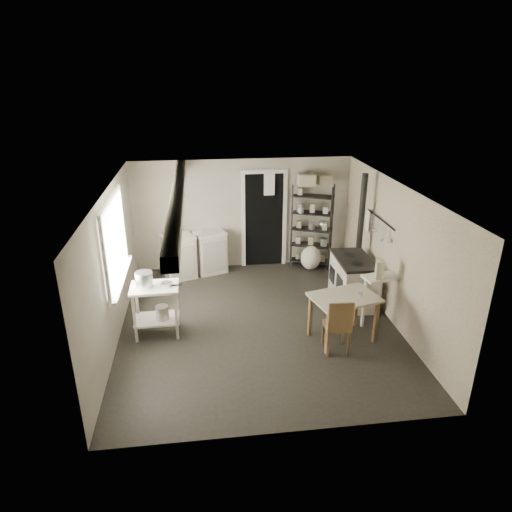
{
  "coord_description": "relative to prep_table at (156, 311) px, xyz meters",
  "views": [
    {
      "loc": [
        -0.89,
        -6.59,
        3.94
      ],
      "look_at": [
        0.0,
        0.3,
        1.1
      ],
      "focal_mm": 32.0,
      "sensor_mm": 36.0,
      "label": 1
    }
  ],
  "objects": [
    {
      "name": "flour_sack",
      "position": [
        3.04,
        2.19,
        -0.16
      ],
      "size": [
        0.52,
        0.47,
        0.52
      ],
      "primitive_type": "ellipsoid",
      "rotation": [
        0.0,
        0.0,
        0.29
      ],
      "color": "white",
      "rests_on": "ground"
    },
    {
      "name": "mixing_bowl",
      "position": [
        0.68,
        2.18,
        0.55
      ],
      "size": [
        0.28,
        0.28,
        0.07
      ],
      "primitive_type": "imported",
      "rotation": [
        0.0,
        0.0,
        0.04
      ],
      "color": "silver",
      "rests_on": "base_cabinets"
    },
    {
      "name": "wall_left",
      "position": [
        -0.61,
        0.1,
        0.75
      ],
      "size": [
        0.02,
        5.0,
        2.3
      ],
      "primitive_type": "cube",
      "color": "#B3AB99",
      "rests_on": "ground"
    },
    {
      "name": "floor_crock",
      "position": [
        3.13,
        0.22,
        -0.33
      ],
      "size": [
        0.15,
        0.15,
        0.15
      ],
      "primitive_type": "cylinder",
      "rotation": [
        0.0,
        0.0,
        -0.21
      ],
      "color": "silver",
      "rests_on": "ground"
    },
    {
      "name": "wall_front",
      "position": [
        1.64,
        -2.4,
        0.75
      ],
      "size": [
        4.5,
        0.02,
        2.3
      ],
      "primitive_type": "cube",
      "color": "#B3AB99",
      "rests_on": "ground"
    },
    {
      "name": "floor",
      "position": [
        1.64,
        0.1,
        -0.4
      ],
      "size": [
        5.0,
        5.0,
        0.0
      ],
      "primitive_type": "plane",
      "color": "black",
      "rests_on": "ground"
    },
    {
      "name": "wall_back",
      "position": [
        1.64,
        2.6,
        0.75
      ],
      "size": [
        4.5,
        0.02,
        2.3
      ],
      "primitive_type": "cube",
      "color": "#B3AB99",
      "rests_on": "ground"
    },
    {
      "name": "prep_table",
      "position": [
        0.0,
        0.0,
        0.0
      ],
      "size": [
        0.74,
        0.54,
        0.84
      ],
      "primitive_type": null,
      "rotation": [
        0.0,
        0.0,
        0.01
      ],
      "color": "white",
      "rests_on": "ground"
    },
    {
      "name": "stove",
      "position": [
        3.43,
        0.65,
        0.04
      ],
      "size": [
        0.62,
        1.09,
        0.85
      ],
      "primitive_type": null,
      "rotation": [
        0.0,
        0.0,
        -0.02
      ],
      "color": "silver",
      "rests_on": "ground"
    },
    {
      "name": "storage_box_a",
      "position": [
        2.91,
        2.35,
        1.61
      ],
      "size": [
        0.34,
        0.3,
        0.23
      ],
      "primitive_type": "cube",
      "rotation": [
        0.0,
        0.0,
        -0.03
      ],
      "color": "beige",
      "rests_on": "shelf_rack"
    },
    {
      "name": "oats_box",
      "position": [
        3.53,
        -0.22,
        0.61
      ],
      "size": [
        0.17,
        0.22,
        0.3
      ],
      "primitive_type": "cube",
      "rotation": [
        0.0,
        0.0,
        -0.27
      ],
      "color": "beige",
      "rests_on": "side_ledge"
    },
    {
      "name": "side_ledge",
      "position": [
        3.59,
        -0.16,
        0.03
      ],
      "size": [
        0.62,
        0.42,
        0.88
      ],
      "primitive_type": null,
      "rotation": [
        0.0,
        0.0,
        0.21
      ],
      "color": "white",
      "rests_on": "ground"
    },
    {
      "name": "saucepan",
      "position": [
        0.19,
        -0.02,
        0.45
      ],
      "size": [
        0.2,
        0.2,
        0.1
      ],
      "primitive_type": "cylinder",
      "rotation": [
        0.0,
        0.0,
        0.11
      ],
      "color": "silver",
      "rests_on": "prep_table"
    },
    {
      "name": "window",
      "position": [
        -0.58,
        0.3,
        1.1
      ],
      "size": [
        0.12,
        1.76,
        1.28
      ],
      "primitive_type": null,
      "color": "white",
      "rests_on": "wall_left"
    },
    {
      "name": "wallpaper_panel",
      "position": [
        3.88,
        0.1,
        0.75
      ],
      "size": [
        0.01,
        5.0,
        2.3
      ],
      "primitive_type": null,
      "color": "beige",
      "rests_on": "wall_right"
    },
    {
      "name": "stovepipe",
      "position": [
        3.64,
        1.06,
        1.19
      ],
      "size": [
        0.13,
        0.13,
        1.45
      ],
      "primitive_type": null,
      "rotation": [
        0.0,
        0.0,
        0.21
      ],
      "color": "black",
      "rests_on": "stove"
    },
    {
      "name": "bucket",
      "position": [
        0.09,
        -0.03,
        -0.02
      ],
      "size": [
        0.22,
        0.22,
        0.23
      ],
      "primitive_type": "cylinder",
      "rotation": [
        0.0,
        0.0,
        -0.08
      ],
      "color": "silver",
      "rests_on": "prep_table"
    },
    {
      "name": "doorway",
      "position": [
        2.09,
        2.57,
        0.6
      ],
      "size": [
        0.96,
        0.1,
        2.08
      ],
      "primitive_type": null,
      "color": "white",
      "rests_on": "ground"
    },
    {
      "name": "table_cup",
      "position": [
        3.1,
        -0.61,
        0.4
      ],
      "size": [
        0.1,
        0.1,
        0.09
      ],
      "primitive_type": "imported",
      "rotation": [
        0.0,
        0.0,
        -0.02
      ],
      "color": "silver",
      "rests_on": "work_table"
    },
    {
      "name": "shelf_jar",
      "position": [
        2.83,
        2.38,
        0.96
      ],
      "size": [
        0.11,
        0.11,
        0.18
      ],
      "primitive_type": "imported",
      "rotation": [
        0.0,
        0.0,
        0.34
      ],
      "color": "silver",
      "rests_on": "shelf_rack"
    },
    {
      "name": "ceiling_beam",
      "position": [
        0.44,
        0.1,
        1.8
      ],
      "size": [
        0.18,
        5.0,
        0.18
      ],
      "primitive_type": null,
      "color": "white",
      "rests_on": "ceiling"
    },
    {
      "name": "chair",
      "position": [
        2.7,
        -0.82,
        0.08
      ],
      "size": [
        0.38,
        0.4,
        0.89
      ],
      "primitive_type": null,
      "rotation": [
        0.0,
        0.0,
        -0.05
      ],
      "color": "brown",
      "rests_on": "ground"
    },
    {
      "name": "utensil_rail",
      "position": [
        3.83,
        0.7,
        1.15
      ],
      "size": [
        0.06,
        1.2,
        0.44
      ],
      "primitive_type": null,
      "color": "silver",
      "rests_on": "wall_right"
    },
    {
      "name": "shelf_rack",
      "position": [
        3.08,
        2.4,
        0.55
      ],
      "size": [
        0.91,
        0.64,
        1.78
      ],
      "primitive_type": null,
      "rotation": [
        0.0,
        0.0,
        -0.41
      ],
      "color": "black",
      "rests_on": "ground"
    },
    {
      "name": "wall_right",
      "position": [
        3.89,
        0.1,
        0.75
      ],
      "size": [
        0.02,
        5.0,
        2.3
      ],
      "primitive_type": "cube",
      "color": "#B3AB99",
      "rests_on": "ground"
    },
    {
      "name": "counter_cup",
      "position": [
        0.26,
        2.22,
        0.56
      ],
      "size": [
        0.14,
        0.14,
        0.09
      ],
      "primitive_type": "imported",
      "rotation": [
        0.0,
        0.0,
        -0.35
      ],
      "color": "silver",
      "rests_on": "base_cabinets"
    },
    {
      "name": "ceiling",
      "position": [
        1.64,
        0.1,
        1.9
      ],
      "size": [
        5.0,
        5.0,
        0.0
      ],
      "primitive_type": "plane",
      "rotation": [
        3.14,
        0.0,
        0.0
      ],
      "color": "silver",
      "rests_on": "wall_back"
    },
    {
      "name": "storage_box_b",
      "position": [
        3.3,
        2.45,
        1.59
      ],
      "size": [
        0.31,
        0.29,
        0.18
      ],
      "primitive_type": "cube",
      "rotation": [
        0.0,
        0.0,
        0.14
      ],
      "color": "beige",
      "rests_on": "shelf_rack"
    },
    {
      "name": "stockpot",
      "position": [
        -0.14,
        0.0,
        0.54
      ],
      "size": [
        0.3,
        0.3,
        0.29
      ],
      "primitive_type": "cylinder",
      "rotation": [
        0.0,
        0.0,
        -0.15
      ],
      "color": "silver",
      "rests_on": "prep_table"
    },
    {
      "name": "work_table",
      "position": [
        2.88,
        -0.53,
        -0.02
      ],
      "size": [
        1.12,
        0.91,
        0.75
      ],
      "primitive_type": null,
      "rotation": [
        0.0,
        0.0,
        0.25
      ],
      "color": "beige",
      "rests_on": "ground"
    },
    {
      "name": "base_cabinets",
      "position": [
        0.61,
        2.28,
        0.06
      ],
      "size": [
        1.44,
        0.96,
        0.87
      ],
      "primitive_type": null,
      "rotation": [
        0.0,
        0.0,
        0.32
      ],
      "color": "silver",
      "rests_on": "ground"
    }
  ]
}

